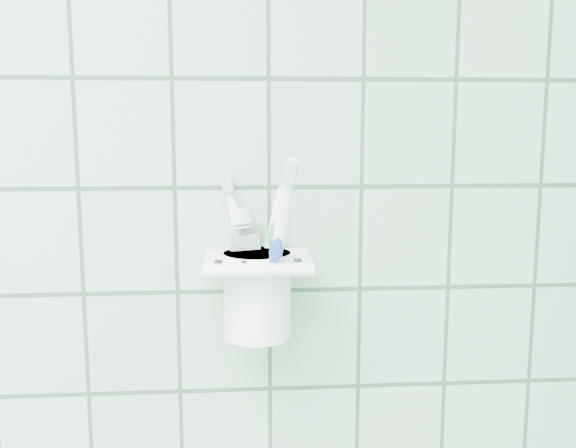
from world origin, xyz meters
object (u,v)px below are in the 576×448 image
Objects in this scene: toothbrush_blue at (252,234)px; toothbrush_orange at (261,243)px; cup at (257,291)px; toothbrush_pink at (264,249)px; toothpaste_tube at (252,259)px; holder_bracket at (257,263)px.

toothbrush_orange is at bearing -76.38° from toothbrush_blue.
cup is 0.06m from toothbrush_orange.
toothbrush_pink is at bearing 3.36° from toothbrush_blue.
toothpaste_tube is at bearing 111.25° from cup.
toothpaste_tube is (-0.01, 0.01, 0.03)m from cup.
toothbrush_blue is 1.53× the size of toothpaste_tube.
toothpaste_tube is at bearing 118.20° from toothbrush_orange.
holder_bracket is 0.65× the size of toothbrush_pink.
toothbrush_blue is 1.05× the size of toothbrush_orange.
toothbrush_orange is 0.04m from toothpaste_tube.
toothbrush_pink is 0.02m from toothpaste_tube.
holder_bracket is at bearing -127.78° from toothbrush_pink.
toothbrush_pink is 0.03m from toothbrush_orange.
toothbrush_orange is (0.00, -0.02, 0.06)m from cup.
holder_bracket is 0.55× the size of toothbrush_blue.
toothbrush_pink is 0.84× the size of toothbrush_blue.
toothbrush_blue is (-0.01, 0.01, 0.06)m from cup.
toothbrush_pink is (0.01, 0.01, 0.01)m from holder_bracket.
holder_bracket is 0.03m from toothbrush_orange.
toothbrush_blue reaches higher than toothbrush_orange.
cup is 0.48× the size of toothbrush_orange.
toothbrush_orange reaches higher than toothbrush_pink.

